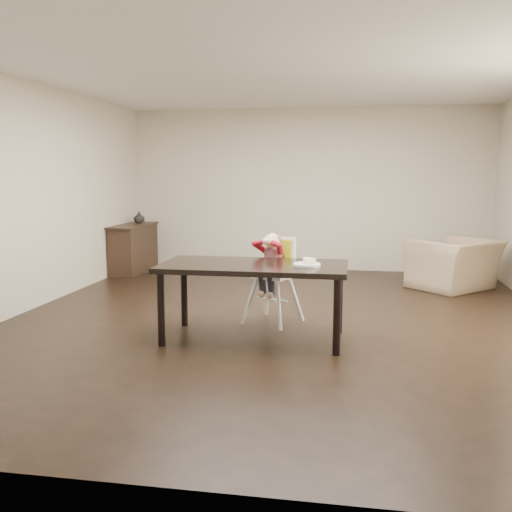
{
  "coord_description": "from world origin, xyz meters",
  "views": [
    {
      "loc": [
        0.8,
        -6.13,
        1.61
      ],
      "look_at": [
        -0.19,
        -0.42,
        0.78
      ],
      "focal_mm": 40.0,
      "sensor_mm": 36.0,
      "label": 1
    }
  ],
  "objects_px": {
    "armchair": "(455,256)",
    "sideboard": "(134,248)",
    "high_chair": "(274,260)",
    "dining_table": "(254,272)"
  },
  "relations": [
    {
      "from": "armchair",
      "to": "sideboard",
      "type": "xyz_separation_m",
      "value": [
        -4.98,
        0.54,
        -0.08
      ]
    },
    {
      "from": "high_chair",
      "to": "armchair",
      "type": "xyz_separation_m",
      "value": [
        2.25,
        2.25,
        -0.22
      ]
    },
    {
      "from": "dining_table",
      "to": "sideboard",
      "type": "distance_m",
      "value": 4.36
    },
    {
      "from": "armchair",
      "to": "sideboard",
      "type": "distance_m",
      "value": 5.01
    },
    {
      "from": "high_chair",
      "to": "armchair",
      "type": "height_order",
      "value": "high_chair"
    },
    {
      "from": "high_chair",
      "to": "sideboard",
      "type": "bearing_deg",
      "value": 157.5
    },
    {
      "from": "high_chair",
      "to": "sideboard",
      "type": "height_order",
      "value": "high_chair"
    },
    {
      "from": "dining_table",
      "to": "high_chair",
      "type": "distance_m",
      "value": 0.69
    },
    {
      "from": "armchair",
      "to": "dining_table",
      "type": "bearing_deg",
      "value": 6.92
    },
    {
      "from": "armchair",
      "to": "sideboard",
      "type": "relative_size",
      "value": 0.86
    }
  ]
}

